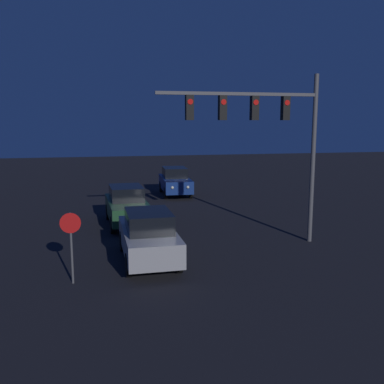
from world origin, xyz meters
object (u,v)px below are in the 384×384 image
(car_near, at_px, (148,236))
(car_far, at_px, (175,181))
(car_mid, at_px, (127,205))
(stop_sign, at_px, (71,235))
(traffic_signal_mast, at_px, (267,125))

(car_near, distance_m, car_far, 13.64)
(car_near, relative_size, car_far, 0.99)
(car_mid, bearing_deg, car_near, 90.98)
(car_mid, height_order, car_far, same)
(car_far, xyz_separation_m, stop_sign, (-5.79, -14.80, 0.57))
(car_near, xyz_separation_m, car_far, (3.33, 13.23, 0.00))
(car_mid, distance_m, traffic_signal_mast, 7.71)
(car_mid, distance_m, stop_sign, 7.49)
(car_mid, bearing_deg, stop_sign, 70.95)
(car_mid, bearing_deg, car_far, -118.29)
(car_near, distance_m, traffic_signal_mast, 6.11)
(traffic_signal_mast, distance_m, stop_sign, 8.29)
(car_near, height_order, car_far, same)
(car_far, relative_size, stop_sign, 2.14)
(car_near, relative_size, car_mid, 0.99)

